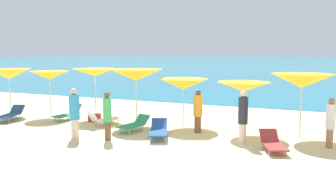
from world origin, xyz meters
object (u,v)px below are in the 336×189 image
Objects in this scene: lounge_chair_5 at (68,113)px; beachgoer_4 at (107,114)px; umbrella_6 at (302,81)px; beachgoer_1 at (330,121)px; lounge_chair_1 at (104,119)px; beachgoer_2 at (198,110)px; umbrella_1 at (49,75)px; umbrella_3 at (136,75)px; cooler_box at (95,118)px; umbrella_0 at (9,74)px; lounge_chair_3 at (273,143)px; umbrella_5 at (243,87)px; lounge_chair_6 at (11,114)px; lounge_chair_0 at (159,130)px; beachgoer_3 at (74,112)px; umbrella_2 at (95,72)px; beachgoer_0 at (243,116)px; umbrella_4 at (183,84)px; lounge_chair_4 at (134,124)px.

beachgoer_4 is (3.76, -2.35, 0.63)m from lounge_chair_5.
umbrella_6 is 1.87m from beachgoer_1.
lounge_chair_1 is 0.94× the size of beachgoer_2.
umbrella_3 is (4.80, 0.01, 0.13)m from umbrella_1.
umbrella_3 reaches higher than umbrella_1.
cooler_box is (2.78, -0.25, -1.84)m from umbrella_1.
umbrella_0 reaches higher than lounge_chair_5.
umbrella_5 is at bearing 102.40° from lounge_chair_3.
lounge_chair_6 is (-10.31, -1.68, -1.51)m from umbrella_5.
umbrella_1 is at bearing -179.23° from umbrella_5.
beachgoer_4 reaches higher than lounge_chair_0.
lounge_chair_0 is 4.25m from cooler_box.
beachgoer_3 is 1.06× the size of beachgoer_4.
umbrella_3 reaches higher than lounge_chair_6.
beachgoer_0 is at bearing -14.29° from umbrella_2.
cooler_box is at bearing -100.48° from beachgoer_2.
umbrella_1 is 12.43m from beachgoer_1.
lounge_chair_3 is at bearing -21.68° from lounge_chair_6.
umbrella_0 is 9.17m from lounge_chair_0.
lounge_chair_1 is at bearing -157.31° from umbrella_4.
lounge_chair_3 is at bearing -5.95° from umbrella_0.
beachgoer_0 is at bearing 55.58° from beachgoer_2.
umbrella_0 is at bearing 17.99° from lounge_chair_1.
umbrella_1 is at bearing 11.93° from umbrella_0.
lounge_chair_5 is at bearing -134.33° from umbrella_2.
umbrella_3 reaches higher than lounge_chair_3.
umbrella_4 is 1.21× the size of beachgoer_0.
lounge_chair_4 is 0.87× the size of beachgoer_4.
umbrella_1 is 1.56× the size of lounge_chair_5.
umbrella_5 is at bearing -3.17° from umbrella_2.
umbrella_2 is 4.52m from umbrella_4.
beachgoer_3 is at bearing -150.01° from umbrella_5.
umbrella_6 is (6.62, 0.36, -0.06)m from umbrella_3.
beachgoer_2 is 4.62m from beachgoer_3.
lounge_chair_1 is 1.07× the size of lounge_chair_3.
beachgoer_1 is at bearing -10.99° from lounge_chair_0.
umbrella_2 is 7.68m from beachgoer_0.
umbrella_0 is 3.99m from lounge_chair_5.
umbrella_1 is at bearing -47.21° from beachgoer_0.
umbrella_0 is 1.41× the size of beachgoer_1.
beachgoer_4 is at bearing -63.53° from cooler_box.
lounge_chair_3 is 0.81× the size of beachgoer_0.
lounge_chair_4 is 2.77m from cooler_box.
lounge_chair_3 is 9.39m from lounge_chair_5.
beachgoer_2 is at bearing 28.83° from beachgoer_4.
beachgoer_4 reaches higher than cooler_box.
umbrella_6 is 3.94m from beachgoer_2.
cooler_box is at bearing 2.44° from umbrella_0.
lounge_chair_6 is (-11.63, 0.24, 0.05)m from lounge_chair_3.
lounge_chair_0 is 1.16× the size of lounge_chair_5.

